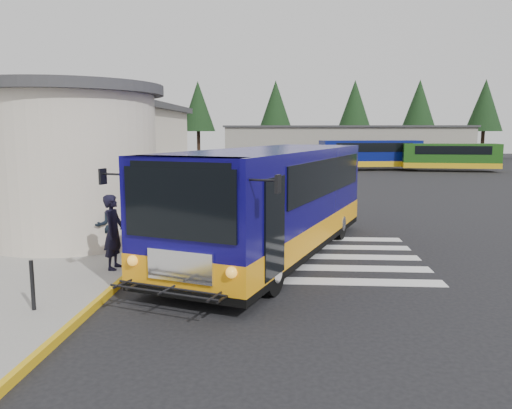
# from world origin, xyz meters

# --- Properties ---
(ground) EXTENTS (140.00, 140.00, 0.00)m
(ground) POSITION_xyz_m (0.00, 0.00, 0.00)
(ground) COLOR black
(ground) RESTS_ON ground
(sidewalk) EXTENTS (10.00, 34.00, 0.15)m
(sidewalk) POSITION_xyz_m (-9.00, 4.00, 0.07)
(sidewalk) COLOR gray
(sidewalk) RESTS_ON ground
(curb_strip) EXTENTS (0.12, 34.00, 0.16)m
(curb_strip) POSITION_xyz_m (-4.05, 4.00, 0.08)
(curb_strip) COLOR gold
(curb_strip) RESTS_ON ground
(station_building) EXTENTS (12.70, 18.70, 4.80)m
(station_building) POSITION_xyz_m (-10.84, 6.91, 2.57)
(station_building) COLOR beige
(station_building) RESTS_ON ground
(crosswalk) EXTENTS (8.00, 5.35, 0.01)m
(crosswalk) POSITION_xyz_m (-0.50, -0.80, 0.01)
(crosswalk) COLOR silver
(crosswalk) RESTS_ON ground
(depot_building) EXTENTS (26.40, 8.40, 4.20)m
(depot_building) POSITION_xyz_m (6.00, 42.00, 2.11)
(depot_building) COLOR gray
(depot_building) RESTS_ON ground
(tree_line) EXTENTS (58.40, 4.40, 10.00)m
(tree_line) POSITION_xyz_m (6.29, 50.00, 6.77)
(tree_line) COLOR black
(tree_line) RESTS_ON ground
(transit_bus) EXTENTS (6.43, 11.08, 3.05)m
(transit_bus) POSITION_xyz_m (-0.65, -0.76, 1.46)
(transit_bus) COLOR #0E085F
(transit_bus) RESTS_ON ground
(pedestrian_a) EXTENTS (0.47, 0.69, 1.86)m
(pedestrian_a) POSITION_xyz_m (-4.50, -2.94, 1.08)
(pedestrian_a) COLOR black
(pedestrian_a) RESTS_ON sidewalk
(pedestrian_b) EXTENTS (0.68, 0.83, 1.60)m
(pedestrian_b) POSITION_xyz_m (-5.44, -1.32, 0.95)
(pedestrian_b) COLOR black
(pedestrian_b) RESTS_ON sidewalk
(bollard) EXTENTS (0.08, 0.08, 0.97)m
(bollard) POSITION_xyz_m (-5.04, -5.89, 0.64)
(bollard) COLOR black
(bollard) RESTS_ON sidewalk
(far_bus_a) EXTENTS (9.48, 4.11, 2.37)m
(far_bus_a) POSITION_xyz_m (7.28, 32.29, 1.54)
(far_bus_a) COLOR #07115C
(far_bus_a) RESTS_ON ground
(far_bus_b) EXTENTS (8.49, 3.04, 2.15)m
(far_bus_b) POSITION_xyz_m (14.22, 31.26, 1.40)
(far_bus_b) COLOR #1C4C14
(far_bus_b) RESTS_ON ground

